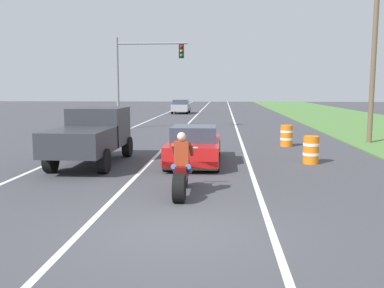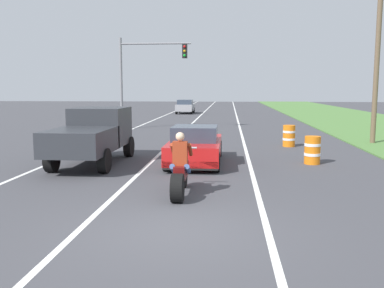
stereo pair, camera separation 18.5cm
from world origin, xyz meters
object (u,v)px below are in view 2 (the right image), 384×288
object	(u,v)px
construction_barrel_mid	(289,136)
distant_car_far_ahead	(185,106)
pickup_truck_left_lane_dark_grey	(93,133)
traffic_light_mast_near	(143,68)
motorcycle_with_rider	(180,173)
construction_barrel_nearest	(312,150)
sports_car_red	(195,146)

from	to	relation	value
construction_barrel_mid	distant_car_far_ahead	distance (m)	26.86
construction_barrel_mid	distant_car_far_ahead	xyz separation A→B (m)	(-7.54, 25.78, 0.27)
pickup_truck_left_lane_dark_grey	construction_barrel_mid	world-z (taller)	pickup_truck_left_lane_dark_grey
traffic_light_mast_near	construction_barrel_mid	bearing A→B (deg)	-42.86
motorcycle_with_rider	traffic_light_mast_near	bearing A→B (deg)	104.48
pickup_truck_left_lane_dark_grey	distant_car_far_ahead	distance (m)	31.02
traffic_light_mast_near	distant_car_far_ahead	world-z (taller)	traffic_light_mast_near
motorcycle_with_rider	distant_car_far_ahead	size ratio (longest dim) A/B	0.55
construction_barrel_nearest	traffic_light_mast_near	bearing A→B (deg)	124.90
motorcycle_with_rider	construction_barrel_mid	bearing A→B (deg)	67.19
traffic_light_mast_near	distant_car_far_ahead	xyz separation A→B (m)	(0.96, 17.89, -3.23)
construction_barrel_mid	distant_car_far_ahead	world-z (taller)	distant_car_far_ahead
traffic_light_mast_near	distant_car_far_ahead	size ratio (longest dim) A/B	1.50
traffic_light_mast_near	sports_car_red	bearing A→B (deg)	-70.54
construction_barrel_mid	distant_car_far_ahead	size ratio (longest dim) A/B	0.25
sports_car_red	traffic_light_mast_near	distance (m)	13.92
distant_car_far_ahead	pickup_truck_left_lane_dark_grey	bearing A→B (deg)	-90.18
traffic_light_mast_near	construction_barrel_nearest	world-z (taller)	traffic_light_mast_near
pickup_truck_left_lane_dark_grey	construction_barrel_mid	bearing A→B (deg)	34.47
construction_barrel_nearest	distant_car_far_ahead	world-z (taller)	distant_car_far_ahead
motorcycle_with_rider	construction_barrel_mid	size ratio (longest dim) A/B	2.21
pickup_truck_left_lane_dark_grey	sports_car_red	bearing A→B (deg)	6.24
distant_car_far_ahead	motorcycle_with_rider	bearing A→B (deg)	-84.29
sports_car_red	traffic_light_mast_near	xyz separation A→B (m)	(-4.50, 12.73, 3.38)
traffic_light_mast_near	construction_barrel_mid	distance (m)	12.11
pickup_truck_left_lane_dark_grey	construction_barrel_nearest	bearing A→B (deg)	4.85
motorcycle_with_rider	construction_barrel_nearest	distance (m)	6.49
motorcycle_with_rider	pickup_truck_left_lane_dark_grey	size ratio (longest dim) A/B	0.46
motorcycle_with_rider	construction_barrel_nearest	size ratio (longest dim) A/B	2.21
motorcycle_with_rider	distant_car_far_ahead	distance (m)	35.48
pickup_truck_left_lane_dark_grey	construction_barrel_nearest	xyz separation A→B (m)	(7.83, 0.66, -0.60)
motorcycle_with_rider	construction_barrel_mid	world-z (taller)	motorcycle_with_rider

